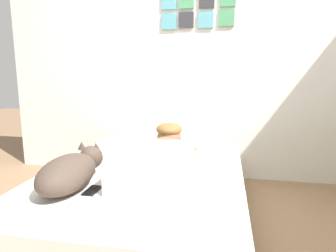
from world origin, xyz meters
name	(u,v)px	position (x,y,z in m)	size (l,w,h in m)	color
ground_plane	(171,249)	(0.00, 0.00, 0.00)	(11.96, 11.96, 0.00)	#8C6B4C
back_wall	(197,53)	(0.00, 1.40, 1.25)	(3.98, 0.12, 2.50)	silver
bed	(146,197)	(-0.23, 0.28, 0.20)	(1.34, 1.93, 0.41)	gray
pillow	(172,142)	(-0.15, 0.84, 0.47)	(0.52, 0.32, 0.11)	white
person_lying	(159,156)	(-0.13, 0.23, 0.52)	(0.43, 0.92, 0.27)	silver
dog	(71,171)	(-0.56, -0.14, 0.51)	(0.26, 0.57, 0.21)	#4C3D33
coffee_cup	(170,150)	(-0.13, 0.65, 0.45)	(0.12, 0.09, 0.07)	teal
cell_phone	(92,190)	(-0.42, -0.16, 0.41)	(0.07, 0.14, 0.01)	black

